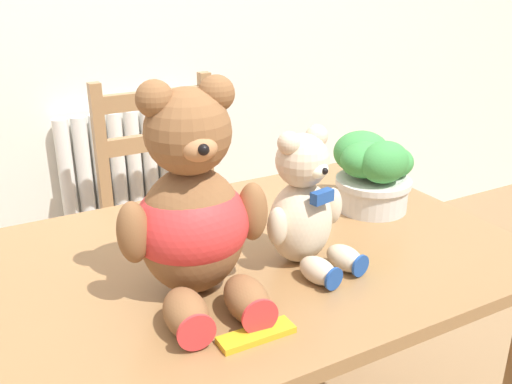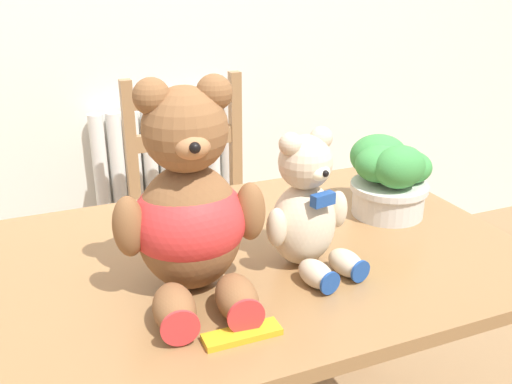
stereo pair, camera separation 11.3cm
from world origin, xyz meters
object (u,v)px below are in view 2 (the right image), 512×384
Objects in this scene: potted_plant at (389,174)px; teddy_bear_left at (190,210)px; wooden_chair_behind at (200,221)px; teddy_bear_right at (307,209)px; chocolate_bar at (242,334)px.

teddy_bear_left is at bearing -164.36° from potted_plant.
teddy_bear_right is at bearing 88.86° from wooden_chair_behind.
teddy_bear_left is at bearing -11.60° from teddy_bear_right.
teddy_bear_right reaches higher than chocolate_bar.
chocolate_bar is at bearing -146.88° from potted_plant.
wooden_chair_behind is at bearing 76.96° from chocolate_bar.
chocolate_bar is at bearing 104.40° from teddy_bear_left.
teddy_bear_left is 1.88× the size of potted_plant.
teddy_bear_left is (-0.27, -0.84, 0.43)m from wooden_chair_behind.
wooden_chair_behind is 2.28× the size of teddy_bear_left.
teddy_bear_left reaches higher than teddy_bear_right.
wooden_chair_behind is at bearing -102.06° from teddy_bear_left.
wooden_chair_behind is 4.30× the size of potted_plant.
potted_plant is at bearing 33.12° from chocolate_bar.
teddy_bear_right is 0.35m from potted_plant.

